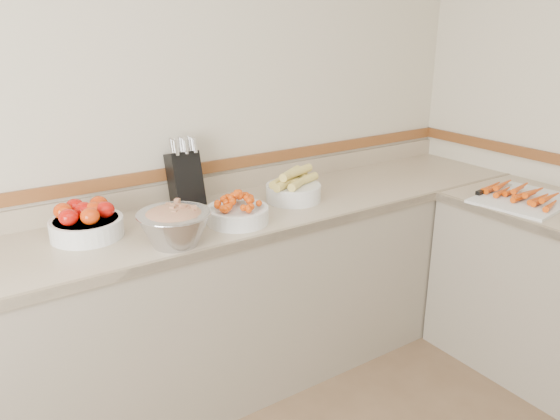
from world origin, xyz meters
TOP-DOWN VIEW (x-y plane):
  - back_wall at (0.00, 2.00)m, footprint 4.00×0.00m
  - counter_back at (0.00, 1.68)m, footprint 4.00×0.65m
  - knife_block at (0.16, 1.90)m, footprint 0.15×0.18m
  - tomato_bowl at (-0.36, 1.76)m, footprint 0.30×0.30m
  - cherry_tomato_bowl at (0.25, 1.55)m, footprint 0.28×0.28m
  - corn_bowl at (0.65, 1.67)m, footprint 0.31×0.28m
  - rhubarb_bowl at (-0.08, 1.47)m, footprint 0.30×0.30m
  - cutting_board at (1.61, 1.02)m, footprint 0.55×0.46m

SIDE VIEW (x-z plane):
  - counter_back at x=0.00m, z-range -0.09..0.99m
  - cutting_board at x=1.61m, z-range 0.89..0.96m
  - cherry_tomato_bowl at x=0.25m, z-range 0.88..1.03m
  - corn_bowl at x=0.65m, z-range 0.88..1.05m
  - tomato_bowl at x=-0.36m, z-range 0.89..1.04m
  - rhubarb_bowl at x=-0.08m, z-range 0.90..1.07m
  - knife_block at x=0.16m, z-range 0.87..1.22m
  - back_wall at x=0.00m, z-range -0.70..3.30m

